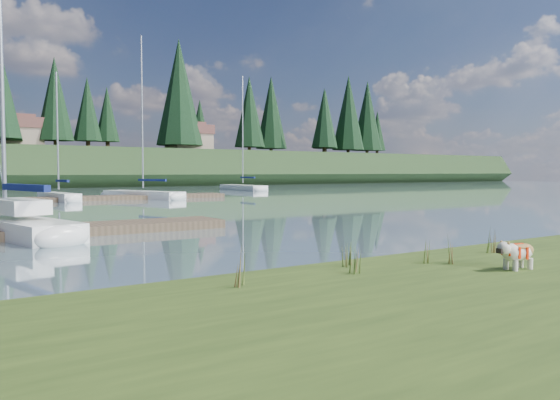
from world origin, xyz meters
TOP-DOWN VIEW (x-y plane):
  - ground at (0.00, 30.00)m, footprint 200.00×200.00m
  - bank at (0.00, -6.00)m, footprint 60.00×9.00m
  - bulldog at (3.37, -3.91)m, footprint 0.84×0.40m
  - sailboat_main at (-2.85, 10.27)m, footprint 3.27×8.15m
  - dock_far at (2.00, 30.00)m, footprint 26.00×2.20m
  - sailboat_bg_2 at (2.82, 30.94)m, footprint 2.03×5.92m
  - sailboat_bg_3 at (8.69, 31.26)m, footprint 4.55×8.42m
  - sailboat_bg_5 at (24.41, 43.20)m, footprint 1.95×8.86m
  - weed_0 at (0.82, -2.65)m, footprint 0.17×0.14m
  - weed_1 at (1.14, -2.06)m, footprint 0.17×0.14m
  - weed_2 at (2.93, -2.87)m, footprint 0.17×0.14m
  - weed_3 at (-1.30, -2.49)m, footprint 0.17×0.14m
  - weed_4 at (2.58, -2.57)m, footprint 0.17×0.14m
  - weed_5 at (4.67, -2.48)m, footprint 0.17×0.14m
  - mud_lip at (0.00, -1.60)m, footprint 60.00×0.50m
  - conifer_5 at (15.00, 70.00)m, footprint 3.96×3.96m
  - conifer_6 at (28.00, 68.00)m, footprint 7.04×7.04m
  - conifer_7 at (42.00, 71.00)m, footprint 5.28×5.28m
  - conifer_8 at (55.00, 67.00)m, footprint 4.62×4.62m
  - conifer_9 at (68.00, 70.00)m, footprint 5.94×5.94m
  - house_1 at (6.00, 71.00)m, footprint 6.30×5.30m
  - house_2 at (30.00, 69.00)m, footprint 6.30×5.30m

SIDE VIEW (x-z plane):
  - ground at x=0.00m, z-range 0.00..0.00m
  - mud_lip at x=0.00m, z-range 0.00..0.14m
  - dock_far at x=2.00m, z-range 0.00..0.30m
  - bank at x=0.00m, z-range 0.00..0.35m
  - sailboat_bg_5 at x=24.41m, z-range -5.94..6.57m
  - sailboat_bg_3 at x=8.69m, z-range -5.82..6.47m
  - sailboat_bg_2 at x=2.82m, z-range -4.15..4.82m
  - sailboat_main at x=-2.85m, z-range -5.38..6.22m
  - weed_1 at x=1.14m, z-range 0.31..0.77m
  - weed_4 at x=2.58m, z-range 0.31..0.79m
  - weed_2 at x=2.93m, z-range 0.31..0.84m
  - weed_5 at x=4.67m, z-range 0.30..0.89m
  - weed_3 at x=-1.30m, z-range 0.30..0.91m
  - weed_0 at x=0.82m, z-range 0.30..0.95m
  - bulldog at x=3.37m, z-range 0.41..0.91m
  - house_1 at x=6.00m, z-range 4.99..9.64m
  - house_2 at x=30.00m, z-range 4.99..9.64m
  - conifer_5 at x=15.00m, z-range 5.65..16.00m
  - conifer_8 at x=55.00m, z-range 5.62..17.40m
  - conifer_7 at x=42.00m, z-range 5.59..18.79m
  - conifer_9 at x=68.00m, z-range 5.55..20.18m
  - conifer_6 at x=28.00m, z-range 5.49..22.49m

